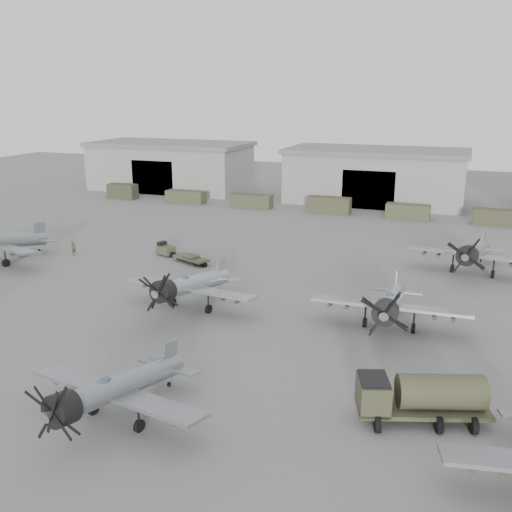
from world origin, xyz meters
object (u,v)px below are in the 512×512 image
Objects in this scene: ground_crew at (74,248)px; aircraft_far_1 at (474,253)px; aircraft_mid_2 at (390,303)px; aircraft_mid_1 at (189,285)px; fuel_tanker at (421,395)px; tug_trailer at (175,253)px; aircraft_near_1 at (112,390)px.

aircraft_far_1 is at bearing -57.89° from ground_crew.
aircraft_far_1 reaches higher than aircraft_mid_2.
aircraft_mid_2 reaches higher than aircraft_mid_1.
aircraft_mid_2 is at bearing 86.82° from fuel_tanker.
aircraft_mid_2 is 27.41m from tug_trailer.
aircraft_far_1 is 30.95m from tug_trailer.
aircraft_far_1 is 28.93m from fuel_tanker.
aircraft_mid_1 is 15.92m from tug_trailer.
aircraft_mid_2 is 17.74m from aircraft_far_1.
aircraft_mid_2 reaches higher than aircraft_near_1.
aircraft_mid_2 is at bearing 11.76° from aircraft_mid_1.
aircraft_mid_2 is at bearing -82.54° from ground_crew.
aircraft_near_1 is 21.98m from aircraft_mid_2.
aircraft_mid_1 is at bearing -96.51° from ground_crew.
ground_crew is at bearing 164.09° from aircraft_mid_2.
aircraft_mid_2 is (12.32, 18.20, 0.15)m from aircraft_near_1.
aircraft_near_1 is 0.94× the size of aircraft_mid_2.
fuel_tanker is 1.01× the size of tug_trailer.
aircraft_mid_2 is at bearing -99.79° from aircraft_far_1.
aircraft_mid_1 is 22.25m from ground_crew.
tug_trailer is (-30.51, -4.86, -1.74)m from aircraft_far_1.
aircraft_far_1 reaches higher than tug_trailer.
aircraft_mid_2 reaches higher than ground_crew.
aircraft_near_1 is 32.54m from tug_trailer.
aircraft_mid_2 is 1.60× the size of fuel_tanker.
ground_crew is (-35.77, 8.94, -1.40)m from aircraft_mid_2.
fuel_tanker is (-2.54, -28.81, -0.73)m from aircraft_far_1.
aircraft_mid_2 is 1.62× the size of tug_trailer.
aircraft_mid_2 is at bearing 65.75° from aircraft_near_1.
aircraft_mid_2 reaches higher than fuel_tanker.
aircraft_near_1 is 1.52× the size of tug_trailer.
aircraft_mid_1 is 16.23m from aircraft_mid_2.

